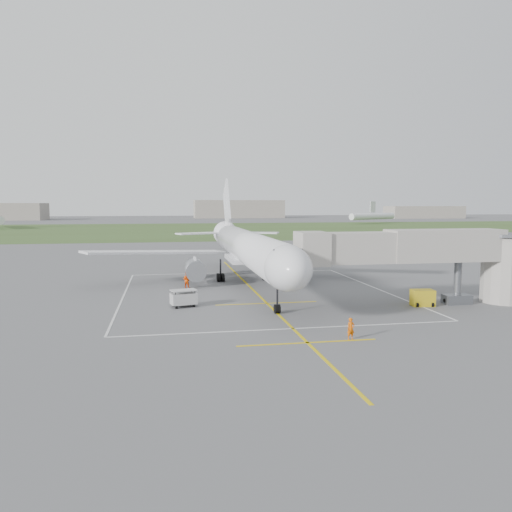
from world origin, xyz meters
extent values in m
plane|color=#565659|center=(0.00, 0.00, 0.00)|extent=(700.00, 700.00, 0.00)
cube|color=#395023|center=(0.00, 130.00, 0.01)|extent=(700.00, 120.00, 0.02)
cube|color=gold|center=(0.00, -5.00, 0.01)|extent=(0.25, 60.00, 0.01)
cube|color=gold|center=(0.00, -24.00, 0.01)|extent=(10.00, 0.25, 0.01)
cube|color=gold|center=(0.00, -10.00, 0.01)|extent=(10.00, 0.25, 0.01)
cube|color=silver|center=(0.00, 12.00, 0.01)|extent=(28.00, 0.20, 0.01)
cube|color=silver|center=(0.00, -20.00, 0.01)|extent=(28.00, 0.20, 0.01)
cube|color=silver|center=(-14.00, -4.00, 0.01)|extent=(0.20, 32.00, 0.01)
cube|color=silver|center=(14.00, -4.00, 0.01)|extent=(0.20, 32.00, 0.01)
cylinder|color=white|center=(0.00, 0.00, 4.50)|extent=(3.80, 36.00, 3.80)
ellipsoid|color=white|center=(0.00, -18.00, 4.50)|extent=(3.80, 7.22, 3.80)
cube|color=black|center=(0.00, -18.90, 5.55)|extent=(2.40, 1.60, 0.99)
cone|color=white|center=(0.00, 20.50, 4.90)|extent=(3.80, 6.00, 3.80)
cube|color=white|center=(10.50, 6.00, 3.65)|extent=(17.93, 11.24, 1.23)
cube|color=white|center=(-10.50, 6.00, 3.65)|extent=(17.93, 11.24, 1.23)
cube|color=white|center=(0.00, 3.00, 2.95)|extent=(4.20, 8.00, 0.50)
cube|color=white|center=(0.00, 21.20, 9.20)|extent=(0.30, 7.89, 8.65)
cube|color=white|center=(0.00, 19.00, 6.20)|extent=(0.35, 5.00, 1.20)
cube|color=white|center=(4.20, 20.20, 5.10)|extent=(7.85, 5.03, 0.20)
cube|color=white|center=(-4.20, 20.20, 5.10)|extent=(7.85, 5.03, 0.20)
cylinder|color=gray|center=(6.20, 2.50, 1.90)|extent=(2.30, 4.20, 2.30)
cube|color=white|center=(6.20, 2.20, 2.70)|extent=(0.25, 2.40, 1.20)
cylinder|color=gray|center=(-6.20, 2.50, 1.90)|extent=(2.30, 4.20, 2.30)
cube|color=white|center=(-6.20, 2.20, 2.70)|extent=(0.25, 2.40, 1.20)
cylinder|color=black|center=(0.00, -14.50, 1.30)|extent=(0.18, 0.18, 2.60)
cylinder|color=black|center=(-0.11, -14.50, 0.40)|extent=(0.28, 0.80, 0.80)
cylinder|color=black|center=(0.11, -14.50, 0.40)|extent=(0.28, 0.80, 0.80)
cylinder|color=black|center=(2.90, 4.50, 1.40)|extent=(0.22, 0.22, 2.80)
cylinder|color=black|center=(2.62, 4.15, 0.48)|extent=(0.32, 0.96, 0.96)
cylinder|color=black|center=(3.18, 4.15, 0.48)|extent=(0.32, 0.96, 0.96)
cylinder|color=black|center=(2.62, 4.85, 0.48)|extent=(0.32, 0.96, 0.96)
cylinder|color=black|center=(3.18, 4.85, 0.48)|extent=(0.32, 0.96, 0.96)
cylinder|color=black|center=(-2.90, 4.50, 1.40)|extent=(0.22, 0.22, 2.80)
cylinder|color=black|center=(-3.18, 4.15, 0.48)|extent=(0.32, 0.96, 0.96)
cylinder|color=black|center=(-2.62, 4.15, 0.48)|extent=(0.32, 0.96, 0.96)
cylinder|color=black|center=(-3.18, 4.85, 0.48)|extent=(0.32, 0.96, 0.96)
cylinder|color=black|center=(-2.62, 4.85, 0.48)|extent=(0.32, 0.96, 0.96)
cube|color=#9B948C|center=(7.74, -13.50, 5.60)|extent=(11.09, 2.90, 2.80)
cube|color=#9B948C|center=(16.46, -13.50, 5.70)|extent=(11.09, 3.10, 3.00)
cube|color=#9B948C|center=(3.40, -13.50, 5.60)|extent=(2.60, 3.40, 3.00)
cylinder|color=slate|center=(18.00, -13.50, 2.10)|extent=(0.70, 0.70, 4.20)
cube|color=slate|center=(18.00, -13.50, 0.45)|extent=(2.60, 1.40, 0.90)
cylinder|color=#9B948C|center=(23.00, -13.50, 3.20)|extent=(4.40, 4.40, 6.40)
cylinder|color=slate|center=(23.00, -13.50, 6.60)|extent=(5.00, 5.00, 0.30)
cylinder|color=black|center=(17.00, -13.50, 0.35)|extent=(0.70, 0.30, 0.70)
cylinder|color=black|center=(19.00, -13.50, 0.35)|extent=(0.70, 0.30, 0.70)
cube|color=gold|center=(14.24, -13.81, 0.77)|extent=(2.23, 1.62, 1.55)
cylinder|color=black|center=(13.44, -14.27, 0.23)|extent=(0.27, 0.48, 0.45)
cylinder|color=black|center=(14.87, -14.47, 0.23)|extent=(0.27, 0.48, 0.45)
cube|color=#B6B6B6|center=(-8.00, -10.24, 0.79)|extent=(2.59, 1.90, 1.02)
cube|color=#B6B6B6|center=(-8.00, -10.24, 1.58)|extent=(2.59, 1.90, 0.07)
cylinder|color=black|center=(-8.77, -11.00, 0.98)|extent=(0.07, 0.07, 1.21)
cylinder|color=black|center=(-6.96, -10.56, 0.98)|extent=(0.07, 0.07, 1.21)
cylinder|color=black|center=(-9.04, -9.91, 0.98)|extent=(0.07, 0.07, 1.21)
cylinder|color=black|center=(-7.22, -9.47, 0.98)|extent=(0.07, 0.07, 1.21)
cylinder|color=black|center=(-8.70, -10.93, 0.19)|extent=(0.25, 0.40, 0.37)
cylinder|color=black|center=(-7.06, -10.54, 0.19)|extent=(0.25, 0.40, 0.37)
cylinder|color=black|center=(-8.93, -9.93, 0.19)|extent=(0.25, 0.40, 0.37)
cylinder|color=black|center=(-7.30, -9.54, 0.19)|extent=(0.25, 0.40, 0.37)
imported|color=#E25B07|center=(3.26, -23.76, 0.78)|extent=(0.62, 0.45, 1.57)
imported|color=#F64B07|center=(-7.24, 0.23, 0.96)|extent=(1.18, 1.13, 1.92)
cube|color=gray|center=(40.00, 280.00, 6.00)|extent=(60.00, 20.00, 12.00)
cube|color=gray|center=(160.00, 250.00, 4.00)|extent=(50.00, 18.00, 8.00)
cylinder|color=white|center=(90.60, 173.72, 3.50)|extent=(29.43, 18.54, 3.20)
cube|color=white|center=(90.60, 173.72, 8.00)|extent=(3.63, 2.23, 5.50)
camera|label=1|loc=(-9.60, -56.61, 9.62)|focal=35.00mm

